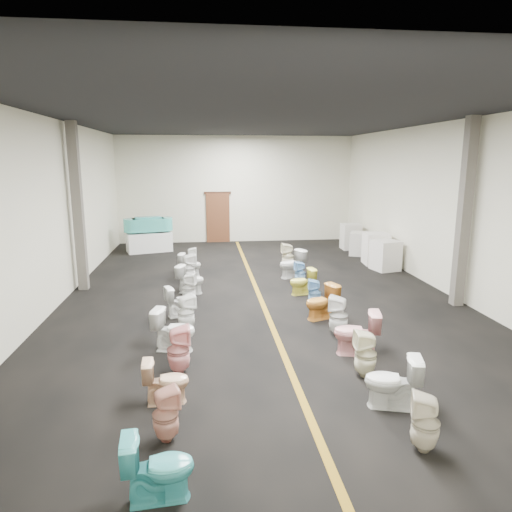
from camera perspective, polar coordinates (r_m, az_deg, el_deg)
The scene contains 40 objects.
floor at distance 12.25m, azimuth 0.29°, elevation -4.70°, with size 16.00×16.00×0.00m, color black.
ceiling at distance 11.78m, azimuth 0.31°, elevation 16.77°, with size 16.00×16.00×0.00m, color black.
wall_back at distance 19.74m, azimuth -2.50°, elevation 8.30°, with size 10.00×10.00×0.00m, color beige.
wall_front at distance 4.11m, azimuth 13.78°, elevation -6.37°, with size 10.00×10.00×0.00m, color beige.
wall_left at distance 12.26m, azimuth -23.68°, elevation 5.05°, with size 16.00×16.00×0.00m, color beige.
wall_right at distance 13.36m, azimuth 22.23°, elevation 5.66°, with size 16.00×16.00×0.00m, color beige.
aisle_stripe at distance 12.25m, azimuth 0.29°, elevation -4.68°, with size 0.12×15.60×0.01m, color #856013.
back_door at distance 19.76m, azimuth -4.78°, elevation 4.78°, with size 1.00×0.10×2.10m, color #562D19.
door_frame at distance 19.66m, azimuth -4.83°, elevation 7.88°, with size 1.15×0.08×0.10m, color #331C11.
column_left at distance 13.15m, azimuth -21.38°, elevation 5.64°, with size 0.25×0.25×4.50m, color #59544C.
column_right at distance 11.94m, azimuth 24.60°, elevation 4.81°, with size 0.25×0.25×4.50m, color #59544C.
display_table at distance 18.20m, azimuth -13.20°, elevation 1.71°, with size 1.66×0.83×0.74m, color white.
bathtub at distance 18.09m, azimuth -13.31°, elevation 3.89°, with size 1.82×0.96×0.55m.
appliance_crate_a at distance 15.29m, azimuth 15.88°, elevation 0.08°, with size 0.75×0.75×0.96m, color silver.
appliance_crate_b at distance 16.06m, azimuth 14.75°, elevation 0.89°, with size 0.78×0.78×1.07m, color silver.
appliance_crate_c at distance 17.48m, azimuth 12.94°, elevation 1.51°, with size 0.76×0.76×0.86m, color beige.
appliance_crate_d at distance 18.57m, azimuth 11.75°, elevation 2.40°, with size 0.71×0.71×1.01m, color silver.
toilet_left_0 at distance 5.33m, azimuth -12.09°, elevation -24.43°, with size 0.42×0.74×0.75m, color #3CABAF.
toilet_left_1 at distance 6.19m, azimuth -11.23°, elevation -18.91°, with size 0.33×0.34×0.73m, color tan.
toilet_left_2 at distance 7.04m, azimuth -11.18°, elevation -15.11°, with size 0.38×0.66×0.68m, color #E7B891.
toilet_left_3 at distance 7.84m, azimuth -9.65°, elevation -11.52°, with size 0.37×0.38×0.83m, color pink.
toilet_left_4 at distance 8.75m, azimuth -10.19°, elevation -9.08°, with size 0.45×0.79×0.81m, color white.
toilet_left_5 at distance 9.69m, azimuth -8.73°, elevation -7.01°, with size 0.35×0.36×0.78m, color white.
toilet_left_6 at distance 10.58m, azimuth -9.36°, elevation -5.57°, with size 0.40×0.70×0.71m, color white.
toilet_left_7 at distance 11.47m, azimuth -8.39°, elevation -4.00°, with size 0.35×0.35×0.77m, color white.
toilet_left_8 at distance 12.33m, azimuth -8.19°, elevation -2.91°, with size 0.42×0.74×0.75m, color silver.
toilet_left_9 at distance 13.32m, azimuth -8.43°, elevation -1.55°, with size 0.39×0.40×0.86m, color white.
toilet_left_10 at distance 14.18m, azimuth -8.24°, elevation -1.06°, with size 0.39×0.68×0.69m, color silver.
toilet_left_11 at distance 15.08m, azimuth -8.05°, elevation -0.26°, with size 0.32×0.32×0.70m, color white.
toilet_right_0 at distance 6.25m, azimuth 20.41°, elevation -18.98°, with size 0.34×0.35×0.76m, color beige.
toilet_right_1 at distance 7.05m, azimuth 16.67°, elevation -14.84°, with size 0.44×0.78×0.79m, color white.
toilet_right_2 at distance 7.84m, azimuth 13.53°, elevation -11.81°, with size 0.36×0.37×0.80m, color #F5EFCA.
toilet_right_3 at distance 8.63m, azimuth 12.44°, elevation -9.36°, with size 0.47×0.82×0.83m, color pink.
toilet_right_4 at distance 9.45m, azimuth 10.28°, elevation -7.38°, with size 0.38×0.38×0.83m, color white.
toilet_right_5 at distance 10.36m, azimuth 8.19°, elevation -5.72°, with size 0.43×0.76×0.78m, color orange.
toilet_right_6 at distance 11.17m, azimuth 7.34°, elevation -4.61°, with size 0.31×0.32×0.69m, color #77ACDC.
toilet_right_7 at distance 12.14m, azimuth 5.81°, elevation -3.21°, with size 0.39×0.68×0.70m, color #EAE151.
toilet_right_8 at distance 13.09m, azimuth 5.54°, elevation -2.12°, with size 0.31×0.31×0.68m, color #83B9EA.
toilet_right_9 at distance 13.84m, azimuth 4.52°, elevation -0.99°, with size 0.47×0.82×0.84m, color silver.
toilet_right_10 at distance 14.89m, azimuth 3.98°, elevation -0.01°, with size 0.39×0.39×0.86m, color #F0E9C6.
Camera 1 is at (-1.40, -11.65, 3.52)m, focal length 32.00 mm.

